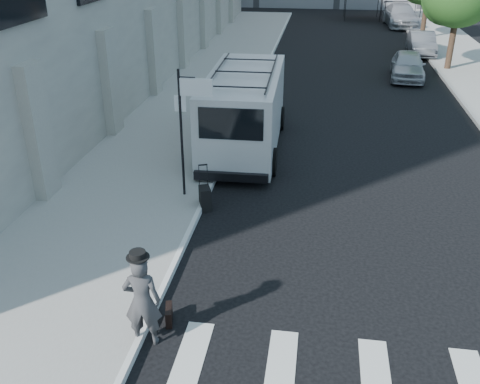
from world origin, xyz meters
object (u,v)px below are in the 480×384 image
(parked_car_a, at_px, (408,65))
(parked_car_b, at_px, (422,44))
(briefcase, at_px, (169,315))
(suitcase, at_px, (205,198))
(parked_car_c, at_px, (401,15))
(cargo_van, at_px, (245,109))
(businessman, at_px, (142,301))

(parked_car_a, height_order, parked_car_b, parked_car_a)
(briefcase, bearing_deg, suitcase, 79.74)
(parked_car_b, height_order, parked_car_c, parked_car_c)
(suitcase, relative_size, parked_car_a, 0.31)
(parked_car_b, relative_size, parked_car_c, 0.72)
(briefcase, relative_size, suitcase, 0.36)
(parked_car_a, bearing_deg, cargo_van, -117.27)
(parked_car_b, bearing_deg, cargo_van, -114.63)
(suitcase, xyz_separation_m, parked_car_a, (7.14, 15.30, 0.35))
(suitcase, bearing_deg, parked_car_a, 43.84)
(briefcase, distance_m, parked_car_c, 37.71)
(businessman, height_order, parked_car_c, businessman)
(businessman, distance_m, parked_car_a, 21.74)
(briefcase, height_order, parked_car_c, parked_car_c)
(suitcase, bearing_deg, businessman, -111.14)
(suitcase, xyz_separation_m, parked_car_c, (8.70, 32.11, 0.48))
(businessman, relative_size, parked_car_a, 0.46)
(briefcase, height_order, suitcase, suitcase)
(briefcase, relative_size, parked_car_a, 0.11)
(suitcase, xyz_separation_m, cargo_van, (0.40, 4.78, 1.01))
(businessman, xyz_separation_m, parked_car_b, (8.70, 26.55, -0.25))
(businessman, bearing_deg, parked_car_b, -115.31)
(businessman, distance_m, suitcase, 5.27)
(suitcase, bearing_deg, cargo_van, 64.12)
(businessman, distance_m, briefcase, 0.99)
(cargo_van, height_order, parked_car_a, cargo_van)
(suitcase, bearing_deg, parked_car_b, 46.65)
(cargo_van, bearing_deg, suitcase, -96.02)
(businessman, relative_size, suitcase, 1.49)
(businessman, relative_size, parked_car_c, 0.33)
(parked_car_a, relative_size, parked_car_c, 0.72)
(parked_car_a, bearing_deg, businessman, -103.79)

